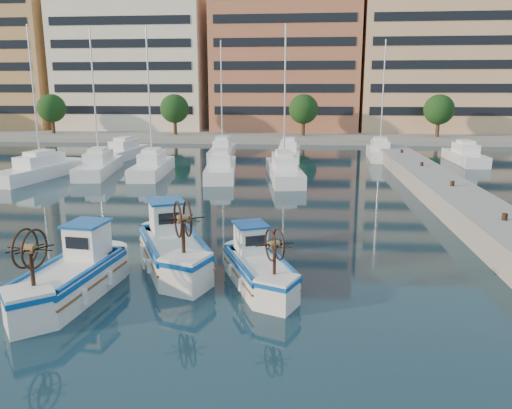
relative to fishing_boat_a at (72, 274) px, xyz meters
The scene contains 7 objects.
ground 3.68m from the fishing_boat_a, 17.80° to the left, with size 300.00×300.00×0.00m, color #1A3444.
quay 18.77m from the fishing_boat_a, 28.99° to the left, with size 3.00×60.00×1.20m, color gray.
waterfront 68.12m from the fishing_boat_a, 79.17° to the left, with size 180.00×40.00×25.60m.
yacht_marina 28.83m from the fishing_boat_a, 88.35° to the left, with size 38.66×22.83×11.50m.
fishing_boat_a is the anchor object (origin of this frame).
fishing_boat_b 4.04m from the fishing_boat_a, 50.03° to the left, with size 3.87×5.15×3.11m.
fishing_boat_c 6.28m from the fishing_boat_a, 14.86° to the left, with size 3.02×4.24×2.55m.
Camera 1 is at (4.17, -16.09, 6.77)m, focal length 35.00 mm.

